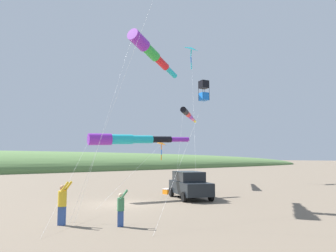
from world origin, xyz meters
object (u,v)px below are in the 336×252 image
(kite_windsock_small_distant, at_px, (188,114))
(kite_delta_teal_far_right, at_px, (161,144))
(kite_box_striped_overhead, at_px, (204,91))
(kite_delta_purple_drifting, at_px, (191,49))
(cooler_box, at_px, (167,191))
(kite_windsock_rainbow_low_near, at_px, (128,139))
(parked_car, at_px, (190,185))
(kite_windsock_yellow_midlevel, at_px, (149,51))
(person_adult_flyer, at_px, (62,201))
(person_child_green_jacket, at_px, (121,206))

(kite_windsock_small_distant, bearing_deg, kite_delta_teal_far_right, 114.16)
(kite_box_striped_overhead, distance_m, kite_delta_purple_drifting, 23.67)
(cooler_box, relative_size, kite_delta_purple_drifting, 0.04)
(kite_box_striped_overhead, height_order, kite_windsock_rainbow_low_near, kite_box_striped_overhead)
(parked_car, relative_size, kite_delta_purple_drifting, 0.27)
(kite_windsock_small_distant, bearing_deg, parked_car, 136.76)
(kite_delta_purple_drifting, height_order, kite_delta_teal_far_right, kite_delta_purple_drifting)
(kite_windsock_yellow_midlevel, bearing_deg, kite_windsock_small_distant, -55.28)
(kite_windsock_small_distant, relative_size, kite_windsock_rainbow_low_near, 0.76)
(cooler_box, bearing_deg, person_adult_flyer, 119.07)
(parked_car, distance_m, kite_box_striped_overhead, 6.86)
(cooler_box, distance_m, person_adult_flyer, 12.26)
(parked_car, relative_size, person_child_green_jacket, 3.12)
(cooler_box, bearing_deg, kite_windsock_yellow_midlevel, 125.77)
(kite_box_striped_overhead, bearing_deg, kite_windsock_rainbow_low_near, 13.83)
(cooler_box, xyz_separation_m, kite_windsock_small_distant, (4.47, -6.60, 7.08))
(parked_car, xyz_separation_m, person_child_green_jacket, (-4.66, 8.42, -0.14))
(kite_windsock_rainbow_low_near, bearing_deg, person_adult_flyer, 130.03)
(person_adult_flyer, height_order, kite_windsock_small_distant, kite_windsock_small_distant)
(person_child_green_jacket, xyz_separation_m, kite_box_striped_overhead, (1.62, -6.75, 6.05))
(person_adult_flyer, height_order, kite_delta_teal_far_right, kite_delta_teal_far_right)
(parked_car, distance_m, kite_windsock_rainbow_low_near, 5.42)
(kite_windsock_rainbow_low_near, bearing_deg, kite_delta_teal_far_right, -66.71)
(kite_windsock_yellow_midlevel, height_order, kite_delta_teal_far_right, kite_windsock_yellow_midlevel)
(kite_windsock_rainbow_low_near, xyz_separation_m, kite_delta_teal_far_right, (2.04, -4.73, -0.13))
(kite_windsock_yellow_midlevel, xyz_separation_m, kite_delta_teal_far_right, (4.70, -4.82, -5.92))
(parked_car, bearing_deg, kite_windsock_yellow_midlevel, 83.44)
(kite_delta_purple_drifting, bearing_deg, kite_box_striped_overhead, 137.56)
(kite_windsock_rainbow_low_near, bearing_deg, kite_box_striped_overhead, -166.17)
(parked_car, height_order, person_adult_flyer, parked_car)
(kite_windsock_yellow_midlevel, distance_m, kite_delta_teal_far_right, 8.97)
(kite_delta_teal_far_right, bearing_deg, kite_delta_purple_drifting, -55.57)
(parked_car, relative_size, person_adult_flyer, 2.55)
(cooler_box, relative_size, kite_delta_teal_far_right, 0.07)
(person_adult_flyer, bearing_deg, kite_windsock_small_distant, -58.94)
(kite_delta_purple_drifting, height_order, kite_windsock_yellow_midlevel, kite_delta_purple_drifting)
(cooler_box, relative_size, kite_windsock_rainbow_low_near, 0.05)
(kite_windsock_small_distant, distance_m, kite_windsock_rainbow_low_near, 11.68)
(person_adult_flyer, xyz_separation_m, kite_delta_purple_drifting, (15.61, -22.95, 15.98))
(kite_windsock_yellow_midlevel, bearing_deg, kite_box_striped_overhead, -155.04)
(parked_car, xyz_separation_m, kite_delta_purple_drifting, (12.76, -12.77, 16.02))
(person_adult_flyer, bearing_deg, kite_windsock_rainbow_low_near, -49.97)
(cooler_box, xyz_separation_m, person_adult_flyer, (-5.95, 10.69, 0.79))
(kite_windsock_rainbow_low_near, height_order, kite_windsock_yellow_midlevel, kite_windsock_yellow_midlevel)
(cooler_box, relative_size, kite_windsock_small_distant, 0.06)
(cooler_box, bearing_deg, kite_delta_teal_far_right, -27.81)
(kite_windsock_rainbow_low_near, bearing_deg, kite_windsock_yellow_midlevel, 178.01)
(parked_car, distance_m, person_adult_flyer, 10.57)
(person_child_green_jacket, xyz_separation_m, kite_delta_teal_far_right, (9.74, -9.98, 3.18))
(cooler_box, bearing_deg, person_child_green_jacket, 130.96)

